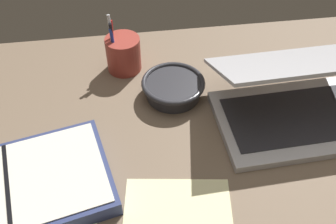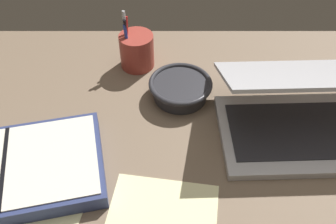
# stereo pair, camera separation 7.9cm
# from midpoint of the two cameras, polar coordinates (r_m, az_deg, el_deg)

# --- Properties ---
(desk_top) EXTENTS (1.40, 1.00, 0.02)m
(desk_top) POSITION_cam_midpoint_polar(r_m,az_deg,el_deg) (0.80, 5.08, -8.49)
(desk_top) COLOR #75604C
(desk_top) RESTS_ON ground
(laptop) EXTENTS (0.35, 0.30, 0.18)m
(laptop) POSITION_cam_midpoint_polar(r_m,az_deg,el_deg) (0.88, 21.84, -0.25)
(laptop) COLOR #B7B7BC
(laptop) RESTS_ON desk_top
(bowl) EXTENTS (0.16, 0.16, 0.05)m
(bowl) POSITION_cam_midpoint_polar(r_m,az_deg,el_deg) (0.92, 4.54, 3.53)
(bowl) COLOR #2D2D33
(bowl) RESTS_ON desk_top
(pen_cup) EXTENTS (0.09, 0.09, 0.16)m
(pen_cup) POSITION_cam_midpoint_polar(r_m,az_deg,el_deg) (1.00, -2.51, 9.26)
(pen_cup) COLOR #9E382D
(pen_cup) RESTS_ON desk_top
(planner) EXTENTS (0.42, 0.30, 0.04)m
(planner) POSITION_cam_midpoint_polar(r_m,az_deg,el_deg) (0.81, -20.79, -8.71)
(planner) COLOR navy
(planner) RESTS_ON desk_top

